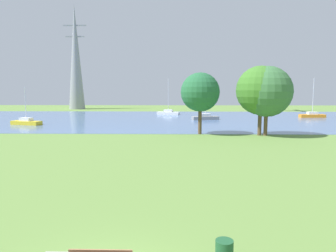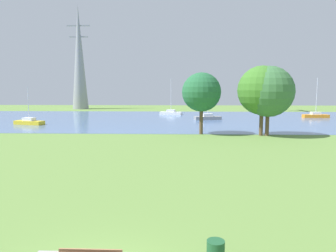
# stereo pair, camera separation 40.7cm
# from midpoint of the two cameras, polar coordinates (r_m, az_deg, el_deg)

# --- Properties ---
(ground_plane) EXTENTS (160.00, 160.00, 0.00)m
(ground_plane) POSITION_cam_midpoint_polar(r_m,az_deg,el_deg) (30.73, -2.93, -3.59)
(ground_plane) COLOR olive
(water_surface) EXTENTS (140.00, 40.00, 0.02)m
(water_surface) POSITION_cam_midpoint_polar(r_m,az_deg,el_deg) (58.46, -0.88, 1.28)
(water_surface) COLOR #5170A1
(water_surface) RESTS_ON ground
(sailboat_white) EXTENTS (5.02, 2.65, 7.78)m
(sailboat_white) POSITION_cam_midpoint_polar(r_m,az_deg,el_deg) (68.50, -0.12, 2.45)
(sailboat_white) COLOR white
(sailboat_white) RESTS_ON water_surface
(sailboat_yellow) EXTENTS (5.03, 2.75, 5.81)m
(sailboat_yellow) POSITION_cam_midpoint_polar(r_m,az_deg,el_deg) (53.52, -24.51, 0.67)
(sailboat_yellow) COLOR yellow
(sailboat_yellow) RESTS_ON water_surface
(sailboat_gray) EXTENTS (5.01, 2.52, 6.61)m
(sailboat_gray) POSITION_cam_midpoint_polar(r_m,az_deg,el_deg) (57.35, 6.58, 1.59)
(sailboat_gray) COLOR gray
(sailboat_gray) RESTS_ON water_surface
(sailboat_orange) EXTENTS (4.82, 1.56, 7.69)m
(sailboat_orange) POSITION_cam_midpoint_polar(r_m,az_deg,el_deg) (67.69, 24.54, 1.81)
(sailboat_orange) COLOR orange
(sailboat_orange) RESTS_ON water_surface
(tree_west_near) EXTENTS (4.74, 4.74, 7.52)m
(tree_west_near) POSITION_cam_midpoint_polar(r_m,az_deg,el_deg) (38.46, 5.56, 6.11)
(tree_west_near) COLOR brown
(tree_west_near) RESTS_ON ground
(tree_east_near) EXTENTS (5.78, 5.78, 8.25)m
(tree_east_near) POSITION_cam_midpoint_polar(r_m,az_deg,el_deg) (38.73, 16.18, 6.21)
(tree_east_near) COLOR brown
(tree_east_near) RESTS_ON ground
(tree_east_far) EXTENTS (5.96, 5.96, 8.20)m
(tree_east_far) POSITION_cam_midpoint_polar(r_m,az_deg,el_deg) (38.72, 17.20, 5.98)
(tree_east_far) COLOR brown
(tree_east_far) RESTS_ON ground
(electricity_pylon) EXTENTS (6.40, 4.40, 28.75)m
(electricity_pylon) POSITION_cam_midpoint_polar(r_m,az_deg,el_deg) (93.03, -16.54, 11.86)
(electricity_pylon) COLOR gray
(electricity_pylon) RESTS_ON ground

